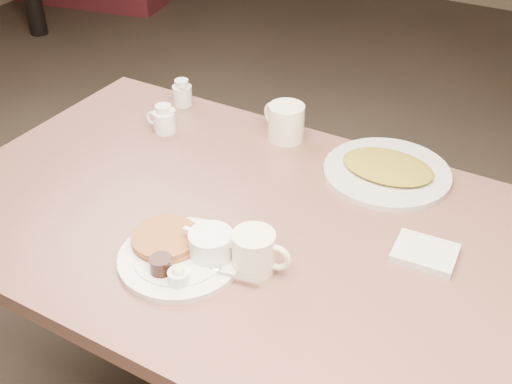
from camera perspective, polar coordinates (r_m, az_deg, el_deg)
The scene contains 8 objects.
diner_table at distance 1.56m, azimuth -0.37°, elevation -7.57°, with size 1.50×0.90×0.75m.
main_plate at distance 1.34m, azimuth -6.50°, elevation -5.28°, with size 0.33×0.28×0.07m.
coffee_mug_near at distance 1.30m, azimuth -0.07°, elevation -5.35°, with size 0.13×0.10×0.09m.
napkin at distance 1.40m, azimuth 14.91°, elevation -5.31°, with size 0.14×0.11×0.02m.
coffee_mug_far at distance 1.74m, azimuth 2.64°, elevation 6.30°, with size 0.15×0.13×0.10m.
creamer_left at distance 1.79m, azimuth -8.26°, elevation 6.44°, with size 0.09×0.07×0.08m.
creamer_right at distance 1.93m, azimuth -6.62°, elevation 8.79°, with size 0.08×0.08×0.08m.
hash_plate at distance 1.63m, azimuth 11.67°, elevation 1.92°, with size 0.32×0.32×0.04m.
Camera 1 is at (0.58, -0.98, 1.64)m, focal length 44.64 mm.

